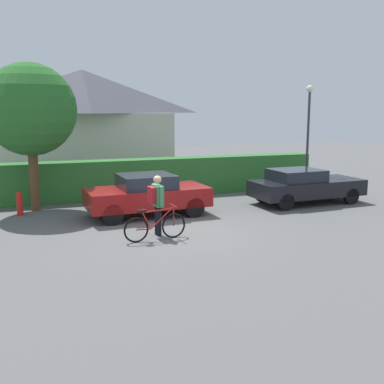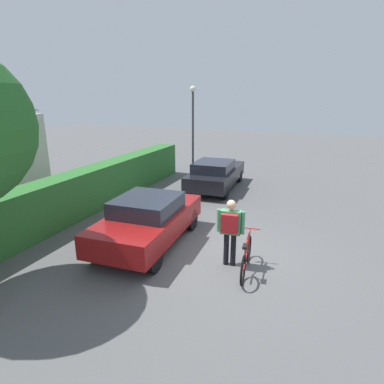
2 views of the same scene
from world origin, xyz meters
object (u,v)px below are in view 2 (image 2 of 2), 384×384
Objects in this scene: parked_car_far at (216,174)px; bicycle at (246,258)px; person_rider at (230,227)px; street_lamp at (193,121)px; parked_car_near at (148,220)px.

parked_car_far reaches higher than bicycle.
parked_car_far is at bearing 20.94° from person_rider.
street_lamp is (7.63, 4.43, 2.47)m from bicycle.
parked_car_near is at bearing 80.05° from bicycle.
bicycle is 0.40× the size of street_lamp.
person_rider is at bearing 69.75° from bicycle.
parked_car_far is 6.88m from person_rider.
person_rider is (0.17, 0.46, 0.65)m from bicycle.
street_lamp is (7.46, 3.97, 1.82)m from person_rider.
person_rider is 0.38× the size of street_lamp.
parked_car_far is at bearing -0.04° from parked_car_near.
parked_car_far is 2.44× the size of bicycle.
bicycle is (-0.51, -2.92, -0.35)m from parked_car_near.
parked_car_near is 7.58m from street_lamp.
parked_car_near is at bearing 179.96° from parked_car_far.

